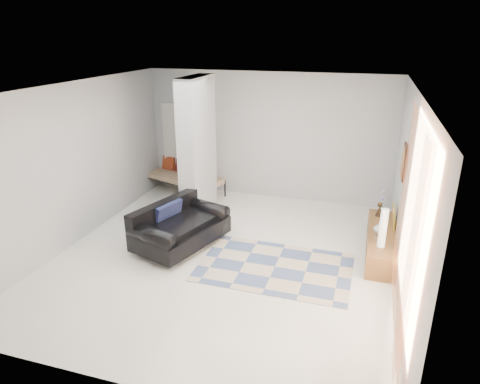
% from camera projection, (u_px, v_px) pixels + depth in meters
% --- Properties ---
extents(floor, '(6.00, 6.00, 0.00)m').
position_uv_depth(floor, '(225.00, 256.00, 7.28)').
color(floor, silver).
rests_on(floor, ground).
extents(ceiling, '(6.00, 6.00, 0.00)m').
position_uv_depth(ceiling, '(222.00, 88.00, 6.29)').
color(ceiling, white).
rests_on(ceiling, wall_back).
extents(wall_back, '(6.00, 0.00, 6.00)m').
position_uv_depth(wall_back, '(268.00, 137.00, 9.47)').
color(wall_back, '#B4B6B9').
rests_on(wall_back, ground).
extents(wall_front, '(6.00, 0.00, 6.00)m').
position_uv_depth(wall_front, '(122.00, 274.00, 4.10)').
color(wall_front, '#B4B6B9').
rests_on(wall_front, ground).
extents(wall_left, '(0.00, 6.00, 6.00)m').
position_uv_depth(wall_left, '(76.00, 164.00, 7.53)').
color(wall_left, '#B4B6B9').
rests_on(wall_left, ground).
extents(wall_right, '(0.00, 6.00, 6.00)m').
position_uv_depth(wall_right, '(407.00, 196.00, 6.03)').
color(wall_right, '#B4B6B9').
rests_on(wall_right, ground).
extents(partition_column, '(0.35, 1.20, 2.80)m').
position_uv_depth(partition_column, '(197.00, 148.00, 8.52)').
color(partition_column, '#ABAFB3').
rests_on(partition_column, floor).
extents(hallway_door, '(0.85, 0.06, 2.04)m').
position_uv_depth(hallway_door, '(181.00, 147.00, 10.14)').
color(hallway_door, silver).
rests_on(hallway_door, floor).
extents(curtain, '(0.00, 2.55, 2.55)m').
position_uv_depth(curtain, '(407.00, 226.00, 5.01)').
color(curtain, '#FF8643').
rests_on(curtain, wall_right).
extents(wall_art, '(0.04, 0.45, 0.55)m').
position_uv_depth(wall_art, '(404.00, 162.00, 6.76)').
color(wall_art, '#34180E').
rests_on(wall_art, wall_right).
extents(media_console, '(0.45, 1.96, 0.80)m').
position_uv_depth(media_console, '(380.00, 242.00, 7.33)').
color(media_console, brown).
rests_on(media_console, floor).
extents(loveseat, '(1.44, 1.89, 0.76)m').
position_uv_depth(loveseat, '(178.00, 227.00, 7.54)').
color(loveseat, silver).
rests_on(loveseat, floor).
extents(daybed, '(2.04, 1.36, 0.77)m').
position_uv_depth(daybed, '(183.00, 176.00, 10.01)').
color(daybed, black).
rests_on(daybed, floor).
extents(area_rug, '(2.44, 1.64, 0.01)m').
position_uv_depth(area_rug, '(275.00, 267.00, 6.92)').
color(area_rug, beige).
rests_on(area_rug, floor).
extents(cylinder_lamp, '(0.12, 0.12, 0.63)m').
position_uv_depth(cylinder_lamp, '(383.00, 228.00, 6.64)').
color(cylinder_lamp, white).
rests_on(cylinder_lamp, media_console).
extents(bronze_figurine, '(0.14, 0.14, 0.27)m').
position_uv_depth(bronze_figurine, '(380.00, 209.00, 7.82)').
color(bronze_figurine, '#302115').
rests_on(bronze_figurine, media_console).
extents(vase, '(0.20, 0.20, 0.20)m').
position_uv_depth(vase, '(379.00, 228.00, 7.17)').
color(vase, silver).
rests_on(vase, media_console).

